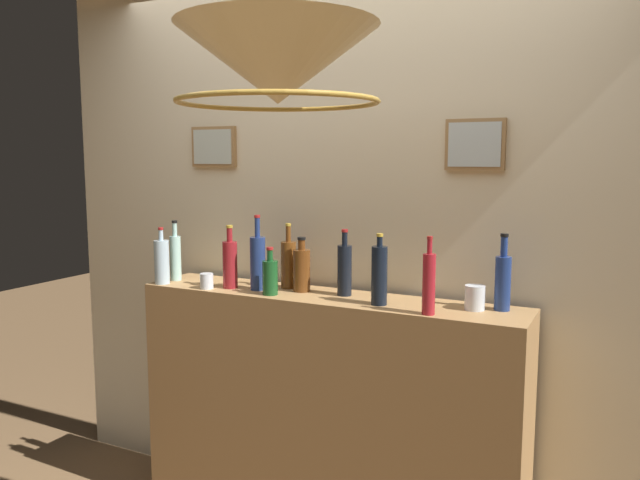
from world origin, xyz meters
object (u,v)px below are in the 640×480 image
(liquor_bottle_rum, at_px, (345,269))
(liquor_bottle_bourbon, at_px, (379,275))
(liquor_bottle_tequila, at_px, (503,281))
(liquor_bottle_brandy, at_px, (429,283))
(liquor_bottle_rye, at_px, (230,263))
(liquor_bottle_vermouth, at_px, (288,264))
(liquor_bottle_amaro, at_px, (302,269))
(pendant_lamp, at_px, (278,67))
(liquor_bottle_scotch, at_px, (176,256))
(liquor_bottle_vodka, at_px, (270,276))
(glass_tumbler_rocks, at_px, (207,281))
(glass_tumbler_highball, at_px, (475,298))
(liquor_bottle_port, at_px, (162,261))
(liquor_bottle_mezcal, at_px, (258,262))

(liquor_bottle_rum, distance_m, liquor_bottle_bourbon, 0.22)
(liquor_bottle_rum, xyz_separation_m, liquor_bottle_tequila, (0.67, 0.03, 0.00))
(liquor_bottle_bourbon, xyz_separation_m, liquor_bottle_brandy, (0.23, -0.07, -0.00))
(liquor_bottle_rye, distance_m, liquor_bottle_vermouth, 0.27)
(liquor_bottle_amaro, distance_m, liquor_bottle_bourbon, 0.42)
(liquor_bottle_brandy, bearing_deg, pendant_lamp, -116.85)
(liquor_bottle_scotch, distance_m, liquor_bottle_vermouth, 0.59)
(liquor_bottle_vodka, bearing_deg, liquor_bottle_tequila, 9.78)
(liquor_bottle_rum, relative_size, liquor_bottle_scotch, 0.99)
(glass_tumbler_rocks, relative_size, pendant_lamp, 0.11)
(liquor_bottle_vermouth, relative_size, liquor_bottle_brandy, 0.99)
(liquor_bottle_amaro, height_order, liquor_bottle_brandy, liquor_bottle_brandy)
(liquor_bottle_vodka, height_order, liquor_bottle_tequila, liquor_bottle_tequila)
(liquor_bottle_rum, relative_size, glass_tumbler_highball, 2.96)
(liquor_bottle_tequila, height_order, liquor_bottle_vermouth, liquor_bottle_tequila)
(liquor_bottle_tequila, bearing_deg, liquor_bottle_vodka, -170.22)
(liquor_bottle_vodka, bearing_deg, liquor_bottle_port, -177.80)
(liquor_bottle_vodka, relative_size, liquor_bottle_vermouth, 0.70)
(pendant_lamp, bearing_deg, liquor_bottle_mezcal, 126.89)
(liquor_bottle_vermouth, height_order, glass_tumbler_rocks, liquor_bottle_vermouth)
(liquor_bottle_rye, bearing_deg, glass_tumbler_rocks, -143.71)
(liquor_bottle_amaro, relative_size, liquor_bottle_port, 0.91)
(liquor_bottle_rye, relative_size, glass_tumbler_highball, 2.97)
(liquor_bottle_tequila, height_order, glass_tumbler_rocks, liquor_bottle_tequila)
(glass_tumbler_highball, bearing_deg, glass_tumbler_rocks, -173.03)
(liquor_bottle_scotch, xyz_separation_m, liquor_bottle_tequila, (1.55, 0.09, 0.00))
(liquor_bottle_amaro, relative_size, liquor_bottle_brandy, 0.81)
(liquor_bottle_vodka, xyz_separation_m, liquor_bottle_brandy, (0.73, -0.03, 0.04))
(liquor_bottle_scotch, xyz_separation_m, liquor_bottle_brandy, (1.31, -0.10, 0.01))
(liquor_bottle_rye, xyz_separation_m, liquor_bottle_vermouth, (0.24, 0.12, -0.00))
(liquor_bottle_port, bearing_deg, glass_tumbler_highball, 5.73)
(liquor_bottle_vermouth, xyz_separation_m, glass_tumbler_highball, (0.87, -0.04, -0.06))
(liquor_bottle_mezcal, bearing_deg, liquor_bottle_scotch, 178.88)
(liquor_bottle_amaro, bearing_deg, liquor_bottle_mezcal, -162.88)
(liquor_bottle_port, bearing_deg, liquor_bottle_brandy, -0.32)
(liquor_bottle_bourbon, height_order, liquor_bottle_brandy, liquor_bottle_brandy)
(liquor_bottle_vodka, relative_size, glass_tumbler_highball, 2.15)
(liquor_bottle_amaro, bearing_deg, liquor_bottle_rum, 3.15)
(liquor_bottle_amaro, xyz_separation_m, liquor_bottle_vodka, (-0.09, -0.12, -0.02))
(liquor_bottle_rum, bearing_deg, liquor_bottle_amaro, -176.85)
(liquor_bottle_mezcal, height_order, pendant_lamp, pendant_lamp)
(glass_tumbler_rocks, bearing_deg, liquor_bottle_tequila, 8.32)
(liquor_bottle_port, xyz_separation_m, glass_tumbler_highball, (1.45, 0.15, -0.06))
(liquor_bottle_vermouth, bearing_deg, liquor_bottle_tequila, 0.17)
(liquor_bottle_vermouth, xyz_separation_m, liquor_bottle_brandy, (0.73, -0.19, 0.01))
(liquor_bottle_rye, distance_m, liquor_bottle_scotch, 0.34)
(liquor_bottle_mezcal, distance_m, liquor_bottle_port, 0.49)
(liquor_bottle_rum, relative_size, liquor_bottle_vermouth, 0.97)
(liquor_bottle_rum, bearing_deg, liquor_bottle_scotch, -175.99)
(liquor_bottle_mezcal, height_order, liquor_bottle_vermouth, liquor_bottle_mezcal)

